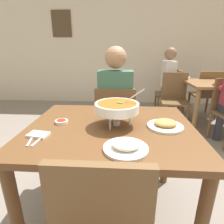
{
  "coord_description": "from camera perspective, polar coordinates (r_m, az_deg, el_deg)",
  "views": [
    {
      "loc": [
        0.08,
        -1.16,
        1.28
      ],
      "look_at": [
        0.0,
        0.15,
        0.83
      ],
      "focal_mm": 29.28,
      "sensor_mm": 36.0,
      "label": 1
    }
  ],
  "objects": [
    {
      "name": "rice_plate",
      "position": [
        0.98,
        4.3,
        -10.64
      ],
      "size": [
        0.24,
        0.24,
        0.06
      ],
      "color": "white",
      "rests_on": "dining_table_main"
    },
    {
      "name": "chair_diner_main",
      "position": [
        2.06,
        1.05,
        -2.82
      ],
      "size": [
        0.44,
        0.44,
        0.9
      ],
      "color": "brown",
      "rests_on": "ground_plane"
    },
    {
      "name": "spoon_utensil",
      "position": [
        1.16,
        -21.65,
        -7.92
      ],
      "size": [
        0.03,
        0.17,
        0.01
      ],
      "primitive_type": "cube",
      "rotation": [
        0.0,
        0.0,
        -0.11
      ],
      "color": "silver",
      "rests_on": "dining_table_main"
    },
    {
      "name": "ground_plane",
      "position": [
        1.73,
        -0.35,
        -28.72
      ],
      "size": [
        16.0,
        16.0,
        0.0
      ],
      "primitive_type": "plane",
      "color": "gray"
    },
    {
      "name": "chair_bg_window",
      "position": [
        3.89,
        27.41,
        5.54
      ],
      "size": [
        0.46,
        0.46,
        0.9
      ],
      "color": "brown",
      "rests_on": "ground_plane"
    },
    {
      "name": "patron_bg_middle",
      "position": [
        3.68,
        17.7,
        9.87
      ],
      "size": [
        0.45,
        0.4,
        1.31
      ],
      "color": "#2D2D38",
      "rests_on": "ground_plane"
    },
    {
      "name": "sauce_dish",
      "position": [
        1.36,
        -15.5,
        -2.88
      ],
      "size": [
        0.09,
        0.09,
        0.02
      ],
      "color": "white",
      "rests_on": "dining_table_main"
    },
    {
      "name": "picture_frame_hung",
      "position": [
        4.72,
        -15.47,
        25.02
      ],
      "size": [
        0.44,
        0.03,
        0.56
      ],
      "primitive_type": "cube",
      "color": "#4C3823"
    },
    {
      "name": "cafe_rear_partition",
      "position": [
        4.54,
        2.73,
        21.87
      ],
      "size": [
        10.0,
        0.1,
        3.0
      ],
      "primitive_type": "cube",
      "color": "beige",
      "rests_on": "ground_plane"
    },
    {
      "name": "diner_main",
      "position": [
        2.02,
        1.13,
        3.75
      ],
      "size": [
        0.4,
        0.45,
        1.31
      ],
      "color": "#2D2D38",
      "rests_on": "ground_plane"
    },
    {
      "name": "dining_table_main",
      "position": [
        1.32,
        -0.41,
        -9.08
      ],
      "size": [
        1.14,
        0.94,
        0.78
      ],
      "color": "brown",
      "rests_on": "ground_plane"
    },
    {
      "name": "napkin_folded",
      "position": [
        1.21,
        -22.0,
        -6.59
      ],
      "size": [
        0.13,
        0.1,
        0.02
      ],
      "primitive_type": "cube",
      "rotation": [
        0.0,
        0.0,
        -0.17
      ],
      "color": "white",
      "rests_on": "dining_table_main"
    },
    {
      "name": "chair_bg_corner",
      "position": [
        3.33,
        18.85,
        4.7
      ],
      "size": [
        0.49,
        0.49,
        0.9
      ],
      "color": "brown",
      "rests_on": "ground_plane"
    },
    {
      "name": "dining_table_far",
      "position": [
        3.42,
        30.23,
        5.65
      ],
      "size": [
        1.0,
        0.8,
        0.78
      ],
      "color": "brown",
      "rests_on": "ground_plane"
    },
    {
      "name": "curry_bowl",
      "position": [
        1.23,
        1.54,
        1.41
      ],
      "size": [
        0.33,
        0.3,
        0.26
      ],
      "color": "silver",
      "rests_on": "dining_table_main"
    },
    {
      "name": "appetizer_plate",
      "position": [
        1.29,
        16.27,
        -3.72
      ],
      "size": [
        0.24,
        0.24,
        0.06
      ],
      "color": "white",
      "rests_on": "dining_table_main"
    },
    {
      "name": "chair_bg_middle",
      "position": [
        3.79,
        18.33,
        6.41
      ],
      "size": [
        0.46,
        0.46,
        0.9
      ],
      "color": "brown",
      "rests_on": "ground_plane"
    },
    {
      "name": "fork_utensil",
      "position": [
        1.18,
        -23.87,
        -7.72
      ],
      "size": [
        0.05,
        0.17,
        0.01
      ],
      "primitive_type": "cube",
      "rotation": [
        0.0,
        0.0,
        0.2
      ],
      "color": "silver",
      "rests_on": "dining_table_main"
    }
  ]
}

